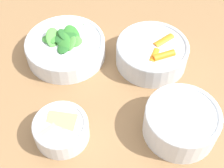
{
  "coord_description": "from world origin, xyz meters",
  "views": [
    {
      "loc": [
        0.33,
        0.0,
        1.35
      ],
      "look_at": [
        -0.11,
        -0.02,
        0.8
      ],
      "focal_mm": 50.0,
      "sensor_mm": 36.0,
      "label": 1
    }
  ],
  "objects_px": {
    "bowl_carrots": "(150,52)",
    "bowl_cookies": "(59,129)",
    "bowl_beans_hotdog": "(179,123)",
    "bowl_greens": "(64,47)"
  },
  "relations": [
    {
      "from": "bowl_beans_hotdog",
      "to": "bowl_carrots",
      "type": "bearing_deg",
      "value": -165.56
    },
    {
      "from": "bowl_carrots",
      "to": "bowl_cookies",
      "type": "relative_size",
      "value": 1.55
    },
    {
      "from": "bowl_greens",
      "to": "bowl_cookies",
      "type": "distance_m",
      "value": 0.23
    },
    {
      "from": "bowl_carrots",
      "to": "bowl_beans_hotdog",
      "type": "bearing_deg",
      "value": 14.44
    },
    {
      "from": "bowl_carrots",
      "to": "bowl_greens",
      "type": "xyz_separation_m",
      "value": [
        -0.01,
        -0.21,
        -0.0
      ]
    },
    {
      "from": "bowl_greens",
      "to": "bowl_beans_hotdog",
      "type": "distance_m",
      "value": 0.34
    },
    {
      "from": "bowl_carrots",
      "to": "bowl_cookies",
      "type": "height_order",
      "value": "bowl_carrots"
    },
    {
      "from": "bowl_greens",
      "to": "bowl_cookies",
      "type": "bearing_deg",
      "value": 5.77
    },
    {
      "from": "bowl_carrots",
      "to": "bowl_cookies",
      "type": "xyz_separation_m",
      "value": [
        0.22,
        -0.19,
        -0.01
      ]
    },
    {
      "from": "bowl_greens",
      "to": "bowl_cookies",
      "type": "relative_size",
      "value": 1.75
    }
  ]
}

